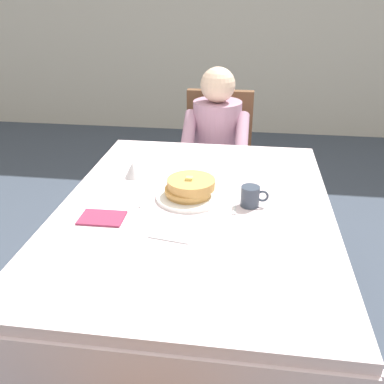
# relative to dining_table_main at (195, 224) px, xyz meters

# --- Properties ---
(ground_plane) EXTENTS (14.00, 14.00, 0.00)m
(ground_plane) POSITION_rel_dining_table_main_xyz_m (0.00, 0.00, -0.65)
(ground_plane) COLOR #3D4756
(dining_table_main) EXTENTS (1.12, 1.52, 0.74)m
(dining_table_main) POSITION_rel_dining_table_main_xyz_m (0.00, 0.00, 0.00)
(dining_table_main) COLOR silver
(dining_table_main) RESTS_ON ground
(chair_diner) EXTENTS (0.44, 0.45, 0.93)m
(chair_diner) POSITION_rel_dining_table_main_xyz_m (0.00, 1.17, -0.12)
(chair_diner) COLOR brown
(chair_diner) RESTS_ON ground
(diner_person) EXTENTS (0.40, 0.43, 1.12)m
(diner_person) POSITION_rel_dining_table_main_xyz_m (0.00, 1.01, 0.02)
(diner_person) COLOR #B2849E
(diner_person) RESTS_ON ground
(plate_breakfast) EXTENTS (0.28, 0.28, 0.02)m
(plate_breakfast) POSITION_rel_dining_table_main_xyz_m (-0.03, 0.06, 0.10)
(plate_breakfast) COLOR white
(plate_breakfast) RESTS_ON dining_table_main
(breakfast_stack) EXTENTS (0.21, 0.20, 0.08)m
(breakfast_stack) POSITION_rel_dining_table_main_xyz_m (-0.03, 0.06, 0.14)
(breakfast_stack) COLOR tan
(breakfast_stack) RESTS_ON plate_breakfast
(cup_coffee) EXTENTS (0.11, 0.08, 0.08)m
(cup_coffee) POSITION_rel_dining_table_main_xyz_m (0.22, 0.03, 0.13)
(cup_coffee) COLOR #333D4C
(cup_coffee) RESTS_ON dining_table_main
(syrup_pitcher) EXTENTS (0.08, 0.08, 0.07)m
(syrup_pitcher) POSITION_rel_dining_table_main_xyz_m (-0.32, 0.24, 0.13)
(syrup_pitcher) COLOR silver
(syrup_pitcher) RESTS_ON dining_table_main
(fork_left_of_plate) EXTENTS (0.02, 0.18, 0.00)m
(fork_left_of_plate) POSITION_rel_dining_table_main_xyz_m (-0.22, 0.04, 0.09)
(fork_left_of_plate) COLOR silver
(fork_left_of_plate) RESTS_ON dining_table_main
(knife_right_of_plate) EXTENTS (0.02, 0.20, 0.00)m
(knife_right_of_plate) POSITION_rel_dining_table_main_xyz_m (0.16, 0.04, 0.09)
(knife_right_of_plate) COLOR silver
(knife_right_of_plate) RESTS_ON dining_table_main
(spoon_near_edge) EXTENTS (0.15, 0.04, 0.00)m
(spoon_near_edge) POSITION_rel_dining_table_main_xyz_m (-0.06, -0.28, 0.09)
(spoon_near_edge) COLOR silver
(spoon_near_edge) RESTS_ON dining_table_main
(napkin_folded) EXTENTS (0.17, 0.12, 0.01)m
(napkin_folded) POSITION_rel_dining_table_main_xyz_m (-0.34, -0.16, 0.09)
(napkin_folded) COLOR #8C2D4C
(napkin_folded) RESTS_ON dining_table_main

